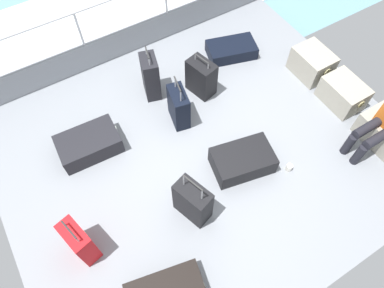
{
  "coord_description": "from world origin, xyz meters",
  "views": [
    {
      "loc": [
        2.03,
        -1.41,
        4.08
      ],
      "look_at": [
        0.01,
        -0.18,
        0.25
      ],
      "focal_mm": 33.12,
      "sensor_mm": 36.0,
      "label": 1
    }
  ],
  "objects_px": {
    "suitcase_2": "(242,161)",
    "suitcase_4": "(80,241)",
    "suitcase_3": "(89,144)",
    "suitcase_7": "(193,202)",
    "suitcase_5": "(151,77)",
    "paper_cup": "(289,167)",
    "cargo_crate_2": "(384,131)",
    "suitcase_1": "(179,107)",
    "suitcase_8": "(231,50)",
    "suitcase_0": "(201,77)",
    "cargo_crate_1": "(343,93)",
    "cargo_crate_0": "(312,63)"
  },
  "relations": [
    {
      "from": "suitcase_1",
      "to": "suitcase_3",
      "type": "distance_m",
      "value": 1.28
    },
    {
      "from": "cargo_crate_2",
      "to": "suitcase_3",
      "type": "distance_m",
      "value": 3.9
    },
    {
      "from": "suitcase_2",
      "to": "suitcase_4",
      "type": "height_order",
      "value": "suitcase_4"
    },
    {
      "from": "cargo_crate_0",
      "to": "cargo_crate_2",
      "type": "xyz_separation_m",
      "value": [
        1.42,
        0.0,
        -0.02
      ]
    },
    {
      "from": "suitcase_4",
      "to": "suitcase_5",
      "type": "distance_m",
      "value": 2.4
    },
    {
      "from": "suitcase_3",
      "to": "suitcase_2",
      "type": "bearing_deg",
      "value": 51.44
    },
    {
      "from": "suitcase_2",
      "to": "suitcase_3",
      "type": "bearing_deg",
      "value": -128.56
    },
    {
      "from": "cargo_crate_2",
      "to": "suitcase_4",
      "type": "bearing_deg",
      "value": -99.57
    },
    {
      "from": "suitcase_0",
      "to": "suitcase_7",
      "type": "xyz_separation_m",
      "value": [
        1.56,
        -1.1,
        0.01
      ]
    },
    {
      "from": "suitcase_1",
      "to": "suitcase_4",
      "type": "distance_m",
      "value": 2.1
    },
    {
      "from": "cargo_crate_0",
      "to": "cargo_crate_2",
      "type": "height_order",
      "value": "cargo_crate_0"
    },
    {
      "from": "suitcase_0",
      "to": "paper_cup",
      "type": "height_order",
      "value": "suitcase_0"
    },
    {
      "from": "suitcase_0",
      "to": "paper_cup",
      "type": "relative_size",
      "value": 6.55
    },
    {
      "from": "cargo_crate_2",
      "to": "suitcase_5",
      "type": "relative_size",
      "value": 0.81
    },
    {
      "from": "cargo_crate_0",
      "to": "cargo_crate_2",
      "type": "relative_size",
      "value": 0.93
    },
    {
      "from": "cargo_crate_1",
      "to": "suitcase_4",
      "type": "xyz_separation_m",
      "value": [
        0.08,
        -3.99,
        0.1
      ]
    },
    {
      "from": "suitcase_2",
      "to": "suitcase_7",
      "type": "relative_size",
      "value": 1.06
    },
    {
      "from": "suitcase_0",
      "to": "suitcase_8",
      "type": "xyz_separation_m",
      "value": [
        -0.38,
        0.81,
        -0.17
      ]
    },
    {
      "from": "suitcase_3",
      "to": "suitcase_1",
      "type": "bearing_deg",
      "value": 81.79
    },
    {
      "from": "suitcase_3",
      "to": "suitcase_8",
      "type": "height_order",
      "value": "suitcase_3"
    },
    {
      "from": "cargo_crate_1",
      "to": "suitcase_4",
      "type": "distance_m",
      "value": 3.99
    },
    {
      "from": "cargo_crate_2",
      "to": "suitcase_7",
      "type": "xyz_separation_m",
      "value": [
        -0.43,
        -2.72,
        0.11
      ]
    },
    {
      "from": "suitcase_8",
      "to": "suitcase_5",
      "type": "bearing_deg",
      "value": -88.21
    },
    {
      "from": "suitcase_5",
      "to": "suitcase_7",
      "type": "height_order",
      "value": "suitcase_5"
    },
    {
      "from": "cargo_crate_0",
      "to": "suitcase_8",
      "type": "relative_size",
      "value": 0.72
    },
    {
      "from": "suitcase_1",
      "to": "suitcase_7",
      "type": "xyz_separation_m",
      "value": [
        1.27,
        -0.55,
        0.01
      ]
    },
    {
      "from": "suitcase_5",
      "to": "suitcase_1",
      "type": "bearing_deg",
      "value": 8.07
    },
    {
      "from": "cargo_crate_1",
      "to": "suitcase_5",
      "type": "relative_size",
      "value": 0.79
    },
    {
      "from": "suitcase_3",
      "to": "suitcase_4",
      "type": "relative_size",
      "value": 1.19
    },
    {
      "from": "suitcase_1",
      "to": "suitcase_8",
      "type": "height_order",
      "value": "suitcase_1"
    },
    {
      "from": "suitcase_2",
      "to": "suitcase_8",
      "type": "distance_m",
      "value": 2.03
    },
    {
      "from": "suitcase_1",
      "to": "suitcase_8",
      "type": "relative_size",
      "value": 0.89
    },
    {
      "from": "suitcase_5",
      "to": "suitcase_7",
      "type": "distance_m",
      "value": 1.96
    },
    {
      "from": "suitcase_3",
      "to": "paper_cup",
      "type": "bearing_deg",
      "value": 51.96
    },
    {
      "from": "suitcase_3",
      "to": "cargo_crate_1",
      "type": "bearing_deg",
      "value": 71.81
    },
    {
      "from": "suitcase_1",
      "to": "suitcase_3",
      "type": "bearing_deg",
      "value": -98.21
    },
    {
      "from": "paper_cup",
      "to": "suitcase_2",
      "type": "bearing_deg",
      "value": -126.31
    },
    {
      "from": "suitcase_3",
      "to": "suitcase_4",
      "type": "xyz_separation_m",
      "value": [
        1.2,
        -0.57,
        0.15
      ]
    },
    {
      "from": "suitcase_7",
      "to": "suitcase_8",
      "type": "bearing_deg",
      "value": 135.52
    },
    {
      "from": "suitcase_0",
      "to": "cargo_crate_0",
      "type": "bearing_deg",
      "value": 70.59
    },
    {
      "from": "suitcase_2",
      "to": "suitcase_5",
      "type": "height_order",
      "value": "suitcase_5"
    },
    {
      "from": "suitcase_0",
      "to": "paper_cup",
      "type": "xyz_separation_m",
      "value": [
        1.72,
        0.26,
        -0.23
      ]
    },
    {
      "from": "cargo_crate_0",
      "to": "suitcase_5",
      "type": "bearing_deg",
      "value": -111.93
    },
    {
      "from": "cargo_crate_0",
      "to": "suitcase_7",
      "type": "relative_size",
      "value": 0.76
    },
    {
      "from": "suitcase_3",
      "to": "suitcase_7",
      "type": "height_order",
      "value": "suitcase_7"
    },
    {
      "from": "cargo_crate_2",
      "to": "suitcase_2",
      "type": "distance_m",
      "value": 1.95
    },
    {
      "from": "suitcase_2",
      "to": "suitcase_7",
      "type": "height_order",
      "value": "suitcase_7"
    },
    {
      "from": "cargo_crate_2",
      "to": "suitcase_3",
      "type": "bearing_deg",
      "value": -118.77
    },
    {
      "from": "suitcase_0",
      "to": "cargo_crate_1",
      "type": "bearing_deg",
      "value": 52.56
    },
    {
      "from": "suitcase_8",
      "to": "paper_cup",
      "type": "height_order",
      "value": "suitcase_8"
    }
  ]
}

